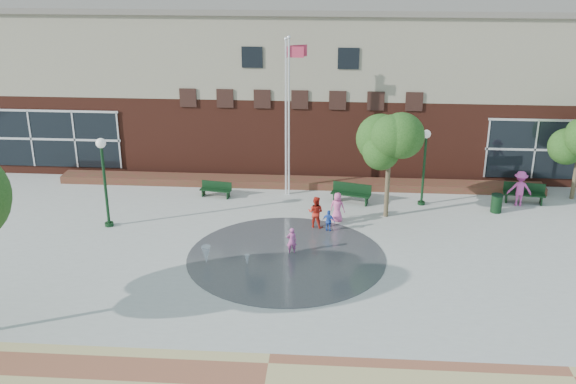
# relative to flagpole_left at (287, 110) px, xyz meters

# --- Properties ---
(ground) EXTENTS (120.00, 120.00, 0.00)m
(ground) POSITION_rel_flagpole_left_xyz_m (0.54, -10.41, -4.53)
(ground) COLOR #666056
(ground) RESTS_ON ground
(plaza_concrete) EXTENTS (46.00, 18.00, 0.01)m
(plaza_concrete) POSITION_rel_flagpole_left_xyz_m (0.54, -6.41, -4.53)
(plaza_concrete) COLOR #A8A8A0
(plaza_concrete) RESTS_ON ground
(splash_pad) EXTENTS (8.40, 8.40, 0.01)m
(splash_pad) POSITION_rel_flagpole_left_xyz_m (0.54, -7.41, -4.53)
(splash_pad) COLOR #383A3D
(splash_pad) RESTS_ON ground
(library_building) EXTENTS (44.40, 10.40, 9.20)m
(library_building) POSITION_rel_flagpole_left_xyz_m (0.54, 7.07, 0.11)
(library_building) COLOR #562519
(library_building) RESTS_ON ground
(flower_bed) EXTENTS (26.00, 1.20, 0.40)m
(flower_bed) POSITION_rel_flagpole_left_xyz_m (0.54, 1.19, -4.53)
(flower_bed) COLOR maroon
(flower_bed) RESTS_ON ground
(flagpole_left) EXTENTS (0.96, 0.16, 8.14)m
(flagpole_left) POSITION_rel_flagpole_left_xyz_m (0.00, 0.00, 0.00)
(flagpole_left) COLOR white
(flagpole_left) RESTS_ON ground
(flagpole_right) EXTENTS (0.95, 0.44, 8.22)m
(flagpole_right) POSITION_rel_flagpole_left_xyz_m (0.15, -0.01, 0.06)
(flagpole_right) COLOR white
(flagpole_right) RESTS_ON ground
(lamp_left) EXTENTS (0.45, 0.45, 4.29)m
(lamp_left) POSITION_rel_flagpole_left_xyz_m (-7.99, -4.74, -1.87)
(lamp_left) COLOR black
(lamp_left) RESTS_ON ground
(lamp_right) EXTENTS (0.41, 0.41, 3.91)m
(lamp_right) POSITION_rel_flagpole_left_xyz_m (6.89, -0.95, -2.10)
(lamp_right) COLOR black
(lamp_right) RESTS_ON ground
(bench_left) EXTENTS (1.68, 0.73, 0.82)m
(bench_left) POSITION_rel_flagpole_left_xyz_m (-3.64, -0.70, -4.27)
(bench_left) COLOR black
(bench_left) RESTS_ON ground
(bench_mid) EXTENTS (2.07, 1.06, 1.00)m
(bench_mid) POSITION_rel_flagpole_left_xyz_m (3.33, -1.00, -4.21)
(bench_mid) COLOR black
(bench_mid) RESTS_ON ground
(bench_right) EXTENTS (2.10, 0.85, 1.02)m
(bench_right) POSITION_rel_flagpole_left_xyz_m (12.08, -0.37, -4.20)
(bench_right) COLOR black
(bench_right) RESTS_ON ground
(trash_can) EXTENTS (0.57, 0.57, 0.94)m
(trash_can) POSITION_rel_flagpole_left_xyz_m (10.43, -1.70, -4.06)
(trash_can) COLOR black
(trash_can) RESTS_ON ground
(tree_mid) EXTENTS (3.13, 3.13, 5.28)m
(tree_mid) POSITION_rel_flagpole_left_xyz_m (5.00, -2.62, -0.69)
(tree_mid) COLOR #493C29
(tree_mid) RESTS_ON ground
(water_jet_a) EXTENTS (0.40, 0.40, 0.77)m
(water_jet_a) POSITION_rel_flagpole_left_xyz_m (-2.72, -8.23, -4.53)
(water_jet_a) COLOR white
(water_jet_a) RESTS_ON ground
(water_jet_b) EXTENTS (0.21, 0.21, 0.47)m
(water_jet_b) POSITION_rel_flagpole_left_xyz_m (-1.02, -8.26, -4.53)
(water_jet_b) COLOR white
(water_jet_b) RESTS_ON ground
(child_splash) EXTENTS (0.49, 0.38, 1.18)m
(child_splash) POSITION_rel_flagpole_left_xyz_m (0.73, -6.97, -3.94)
(child_splash) COLOR #BF4E98
(child_splash) RESTS_ON ground
(adult_red) EXTENTS (0.88, 0.77, 1.53)m
(adult_red) POSITION_rel_flagpole_left_xyz_m (1.66, -4.16, -3.77)
(adult_red) COLOR red
(adult_red) RESTS_ON ground
(adult_pink) EXTENTS (0.81, 0.64, 1.44)m
(adult_pink) POSITION_rel_flagpole_left_xyz_m (2.66, -3.38, -3.81)
(adult_pink) COLOR #DC5A99
(adult_pink) RESTS_ON ground
(child_blue) EXTENTS (0.66, 0.46, 1.05)m
(child_blue) POSITION_rel_flagpole_left_xyz_m (2.27, -4.59, -4.01)
(child_blue) COLOR blue
(child_blue) RESTS_ON ground
(person_bench) EXTENTS (1.21, 0.74, 1.82)m
(person_bench) POSITION_rel_flagpole_left_xyz_m (11.73, -0.72, -3.62)
(person_bench) COLOR #DC49A8
(person_bench) RESTS_ON ground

